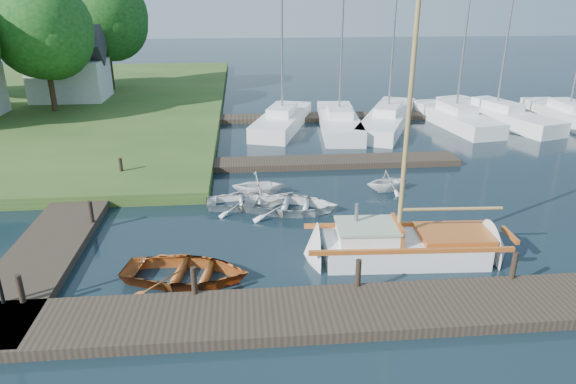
{
  "coord_description": "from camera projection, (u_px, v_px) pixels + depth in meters",
  "views": [
    {
      "loc": [
        -1.55,
        -17.16,
        7.97
      ],
      "look_at": [
        0.0,
        0.0,
        1.2
      ],
      "focal_mm": 32.0,
      "sensor_mm": 36.0,
      "label": 1
    }
  ],
  "objects": [
    {
      "name": "mooring_post_1",
      "position": [
        194.0,
        280.0,
        13.81
      ],
      "size": [
        0.16,
        0.16,
        0.8
      ],
      "primitive_type": "cylinder",
      "color": "black",
      "rests_on": "near_dock"
    },
    {
      "name": "pontoon",
      "position": [
        414.0,
        115.0,
        34.57
      ],
      "size": [
        30.0,
        1.6,
        0.3
      ],
      "primitive_type": "cube",
      "color": "#2E261E",
      "rests_on": "ground"
    },
    {
      "name": "mooring_post_4",
      "position": [
        91.0,
        212.0,
        18.11
      ],
      "size": [
        0.16,
        0.16,
        0.8
      ],
      "primitive_type": "cylinder",
      "color": "black",
      "rests_on": "left_dock"
    },
    {
      "name": "tender_c",
      "position": [
        291.0,
        202.0,
        19.75
      ],
      "size": [
        4.1,
        3.31,
        0.75
      ],
      "primitive_type": "imported",
      "rotation": [
        0.0,
        0.0,
        1.35
      ],
      "color": "white",
      "rests_on": "ground"
    },
    {
      "name": "marina_boat_1",
      "position": [
        282.0,
        119.0,
        31.76
      ],
      "size": [
        4.53,
        8.21,
        11.19
      ],
      "rotation": [
        0.0,
        0.0,
        1.26
      ],
      "color": "white",
      "rests_on": "ground"
    },
    {
      "name": "house_c",
      "position": [
        69.0,
        70.0,
        37.23
      ],
      "size": [
        5.25,
        4.0,
        5.28
      ],
      "color": "silver",
      "rests_on": "shore"
    },
    {
      "name": "marina_boat_4",
      "position": [
        455.0,
        116.0,
        32.39
      ],
      "size": [
        3.29,
        8.08,
        11.24
      ],
      "rotation": [
        0.0,
        0.0,
        1.71
      ],
      "color": "white",
      "rests_on": "ground"
    },
    {
      "name": "mooring_post_5",
      "position": [
        121.0,
        167.0,
        22.74
      ],
      "size": [
        0.16,
        0.16,
        0.8
      ],
      "primitive_type": "cylinder",
      "color": "black",
      "rests_on": "left_dock"
    },
    {
      "name": "mooring_post_2",
      "position": [
        358.0,
        273.0,
        14.19
      ],
      "size": [
        0.16,
        0.16,
        0.8
      ],
      "primitive_type": "cylinder",
      "color": "black",
      "rests_on": "near_dock"
    },
    {
      "name": "marina_boat_2",
      "position": [
        339.0,
        120.0,
        31.48
      ],
      "size": [
        2.92,
        8.62,
        10.88
      ],
      "rotation": [
        0.0,
        0.0,
        1.49
      ],
      "color": "white",
      "rests_on": "ground"
    },
    {
      "name": "marina_boat_5",
      "position": [
        496.0,
        114.0,
        33.24
      ],
      "size": [
        5.01,
        9.59,
        9.9
      ],
      "rotation": [
        0.0,
        0.0,
        1.89
      ],
      "color": "white",
      "rests_on": "ground"
    },
    {
      "name": "ground",
      "position": [
        288.0,
        222.0,
        18.95
      ],
      "size": [
        160.0,
        160.0,
        0.0
      ],
      "primitive_type": "plane",
      "color": "black",
      "rests_on": "ground"
    },
    {
      "name": "mooring_post_3",
      "position": [
        514.0,
        265.0,
        14.56
      ],
      "size": [
        0.16,
        0.16,
        0.8
      ],
      "primitive_type": "cylinder",
      "color": "black",
      "rests_on": "near_dock"
    },
    {
      "name": "near_dock",
      "position": [
        309.0,
        313.0,
        13.33
      ],
      "size": [
        18.0,
        2.2,
        0.3
      ],
      "primitive_type": "cube",
      "color": "#2E261E",
      "rests_on": "ground"
    },
    {
      "name": "left_dock",
      "position": [
        80.0,
        205.0,
        20.08
      ],
      "size": [
        2.2,
        18.0,
        0.3
      ],
      "primitive_type": "cube",
      "color": "#2E261E",
      "rests_on": "ground"
    },
    {
      "name": "dinghy",
      "position": [
        186.0,
        269.0,
        15.01
      ],
      "size": [
        4.15,
        3.3,
        0.77
      ],
      "primitive_type": "imported",
      "rotation": [
        0.0,
        0.0,
        1.38
      ],
      "color": "#9B4310",
      "rests_on": "ground"
    },
    {
      "name": "tender_b",
      "position": [
        259.0,
        183.0,
        21.2
      ],
      "size": [
        2.21,
        1.92,
        1.15
      ],
      "primitive_type": "imported",
      "rotation": [
        0.0,
        0.0,
        1.55
      ],
      "color": "white",
      "rests_on": "ground"
    },
    {
      "name": "mooring_post_0",
      "position": [
        20.0,
        289.0,
        13.43
      ],
      "size": [
        0.16,
        0.16,
        0.8
      ],
      "primitive_type": "cylinder",
      "color": "black",
      "rests_on": "near_dock"
    },
    {
      "name": "marina_boat_6",
      "position": [
        568.0,
        114.0,
        32.96
      ],
      "size": [
        2.23,
        8.13,
        9.88
      ],
      "rotation": [
        0.0,
        0.0,
        1.57
      ],
      "color": "white",
      "rests_on": "ground"
    },
    {
      "name": "sailboat",
      "position": [
        408.0,
        248.0,
        16.31
      ],
      "size": [
        7.24,
        2.31,
        9.83
      ],
      "rotation": [
        0.0,
        0.0,
        -0.05
      ],
      "color": "white",
      "rests_on": "ground"
    },
    {
      "name": "tender_a",
      "position": [
        246.0,
        199.0,
        20.24
      ],
      "size": [
        3.2,
        2.34,
        0.65
      ],
      "primitive_type": "imported",
      "rotation": [
        0.0,
        0.0,
        1.61
      ],
      "color": "white",
      "rests_on": "ground"
    },
    {
      "name": "marina_boat_3",
      "position": [
        388.0,
        117.0,
        32.24
      ],
      "size": [
        6.16,
        10.03,
        12.43
      ],
      "rotation": [
        0.0,
        0.0,
        1.14
      ],
      "color": "white",
      "rests_on": "ground"
    },
    {
      "name": "far_dock",
      "position": [
        317.0,
        162.0,
        25.09
      ],
      "size": [
        14.0,
        1.6,
        0.3
      ],
      "primitive_type": "cube",
      "color": "#2E261E",
      "rests_on": "ground"
    },
    {
      "name": "tree_7",
      "position": [
        104.0,
        15.0,
        39.82
      ],
      "size": [
        6.83,
        6.83,
        9.38
      ],
      "color": "#332114",
      "rests_on": "shore"
    },
    {
      "name": "tender_d",
      "position": [
        388.0,
        179.0,
        21.79
      ],
      "size": [
        2.25,
        2.05,
        1.01
      ],
      "primitive_type": "imported",
      "rotation": [
        0.0,
        0.0,
        1.81
      ],
      "color": "white",
      "rests_on": "ground"
    },
    {
      "name": "tree_3",
      "position": [
        42.0,
        28.0,
        32.38
      ],
      "size": [
        6.41,
        6.38,
        8.74
      ],
      "color": "#332114",
      "rests_on": "shore"
    }
  ]
}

